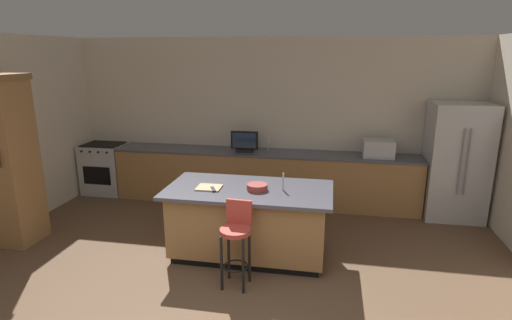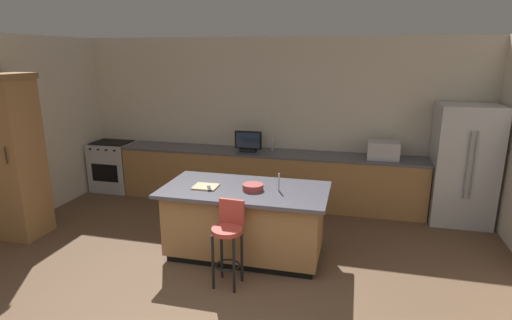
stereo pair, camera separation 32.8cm
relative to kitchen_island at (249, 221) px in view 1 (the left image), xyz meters
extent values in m
cube|color=beige|center=(-0.07, 2.29, 0.93)|extent=(7.41, 0.12, 2.79)
cube|color=#9E7042|center=(-0.14, 1.91, -0.03)|extent=(5.14, 0.60, 0.87)
cube|color=#4C4C56|center=(-0.14, 1.91, 0.42)|extent=(5.16, 0.62, 0.04)
cube|color=black|center=(0.00, 0.00, -0.42)|extent=(1.81, 0.82, 0.09)
cube|color=#9E7042|center=(0.00, 0.00, 0.01)|extent=(1.89, 0.90, 0.77)
cube|color=#4C4C56|center=(0.00, 0.00, 0.42)|extent=(2.05, 1.06, 0.04)
cube|color=#B7BABF|center=(2.89, 1.85, 0.44)|extent=(0.87, 0.73, 1.80)
cylinder|color=gray|center=(2.85, 1.45, 0.53)|extent=(0.02, 0.02, 0.99)
cylinder|color=gray|center=(2.93, 1.45, 0.53)|extent=(0.02, 0.02, 0.99)
cube|color=#B7BABF|center=(-3.10, 1.91, -0.01)|extent=(0.74, 0.60, 0.90)
cube|color=black|center=(-3.10, 1.61, -0.05)|extent=(0.52, 0.01, 0.33)
cube|color=black|center=(-3.10, 1.91, 0.45)|extent=(0.67, 0.50, 0.02)
cylinder|color=black|center=(-3.34, 1.60, 0.38)|extent=(0.04, 0.03, 0.04)
cylinder|color=black|center=(-3.18, 1.60, 0.38)|extent=(0.04, 0.03, 0.04)
cylinder|color=black|center=(-3.01, 1.60, 0.38)|extent=(0.04, 0.03, 0.04)
cylinder|color=black|center=(-2.85, 1.60, 0.38)|extent=(0.04, 0.03, 0.04)
cube|color=#9E7042|center=(-3.23, -0.18, 0.67)|extent=(0.60, 0.55, 2.27)
cylinder|color=#332819|center=(-3.05, -0.47, 0.79)|extent=(0.02, 0.02, 0.22)
cube|color=#B7BABF|center=(1.73, 1.91, 0.58)|extent=(0.48, 0.36, 0.28)
cube|color=black|center=(-0.45, 1.86, 0.47)|extent=(0.28, 0.16, 0.05)
cube|color=black|center=(-0.45, 1.86, 0.64)|extent=(0.46, 0.05, 0.30)
cube|color=#1E2D47|center=(-0.45, 1.83, 0.64)|extent=(0.40, 0.01, 0.26)
cylinder|color=#B2B2B7|center=(-0.07, 2.01, 0.56)|extent=(0.02, 0.02, 0.24)
cylinder|color=#B2B2B7|center=(0.43, 0.00, 0.55)|extent=(0.02, 0.02, 0.22)
cylinder|color=#B23D33|center=(0.00, -0.74, 0.20)|extent=(0.34, 0.34, 0.05)
cube|color=#B23D33|center=(0.01, -0.59, 0.36)|extent=(0.29, 0.06, 0.28)
cylinder|color=black|center=(-0.13, -0.85, -0.14)|extent=(0.03, 0.03, 0.64)
cylinder|color=black|center=(0.11, -0.87, -0.14)|extent=(0.03, 0.03, 0.64)
cylinder|color=black|center=(-0.11, -0.61, -0.14)|extent=(0.03, 0.03, 0.64)
cylinder|color=black|center=(0.13, -0.62, -0.14)|extent=(0.03, 0.03, 0.64)
torus|color=black|center=(0.00, -0.74, -0.22)|extent=(0.28, 0.28, 0.02)
cylinder|color=#993833|center=(0.11, -0.04, 0.48)|extent=(0.26, 0.26, 0.07)
cube|color=black|center=(-0.42, -0.15, 0.45)|extent=(0.11, 0.17, 0.02)
cube|color=tan|center=(-0.48, -0.09, 0.45)|extent=(0.30, 0.27, 0.02)
camera|label=1|loc=(0.96, -4.67, 2.06)|focal=28.54mm
camera|label=2|loc=(1.28, -4.60, 2.06)|focal=28.54mm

